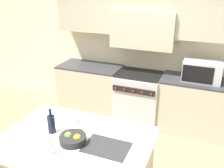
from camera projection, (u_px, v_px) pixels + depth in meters
back_cabinetry at (146, 32)px, 4.26m from camera, size 10.00×0.46×2.70m
back_counter at (139, 97)px, 4.47m from camera, size 3.08×0.62×0.93m
range_stove at (138, 98)px, 4.46m from camera, size 0.77×0.70×0.91m
microwave at (202, 71)px, 3.89m from camera, size 0.58×0.38×0.32m
wine_bottle at (51, 124)px, 2.57m from camera, size 0.08×0.08×0.27m
wine_glass_near at (49, 140)px, 2.23m from camera, size 0.07×0.07×0.22m
wine_glass_far at (77, 118)px, 2.58m from camera, size 0.07×0.07×0.22m
fruit_bowl at (73, 139)px, 2.43m from camera, size 0.26×0.26×0.10m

